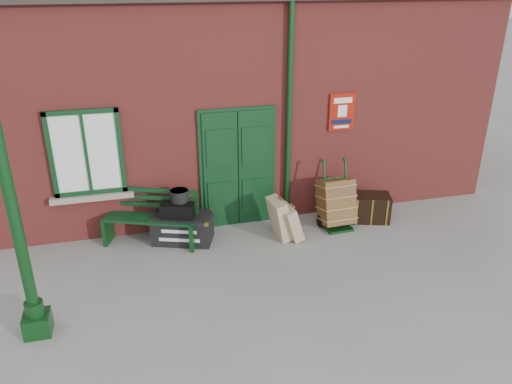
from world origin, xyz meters
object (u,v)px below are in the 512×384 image
object	(u,v)px
dark_trunk	(370,207)
houdini_trunk	(183,228)
bench	(151,216)
porter_trolley	(336,202)

from	to	relation	value
dark_trunk	houdini_trunk	bearing A→B (deg)	-163.70
bench	houdini_trunk	bearing A→B (deg)	9.43
houdini_trunk	dark_trunk	world-z (taller)	dark_trunk
bench	dark_trunk	xyz separation A→B (m)	(4.13, -0.20, -0.24)
porter_trolley	dark_trunk	xyz separation A→B (m)	(0.75, 0.06, -0.22)
houdini_trunk	dark_trunk	xyz separation A→B (m)	(3.61, -0.09, 0.01)
houdini_trunk	dark_trunk	bearing A→B (deg)	18.51
porter_trolley	houdini_trunk	bearing A→B (deg)	174.12
houdini_trunk	dark_trunk	size ratio (longest dim) A/B	1.41
porter_trolley	dark_trunk	bearing A→B (deg)	1.99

